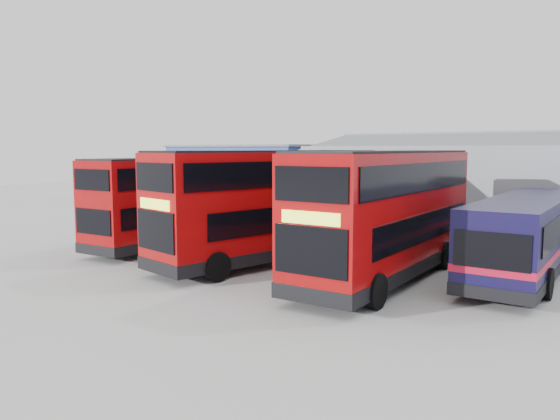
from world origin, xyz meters
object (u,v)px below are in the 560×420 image
object	(u,v)px
double_decker_right	(388,216)
single_decker_blue	(526,238)
office_block	(258,178)
double_decker_left	(178,202)
double_decker_centre	(271,207)
panel_van	(189,203)

from	to	relation	value
double_decker_right	single_decker_blue	xyz separation A→B (m)	(4.00, 3.56, -0.88)
office_block	double_decker_left	bearing A→B (deg)	-64.62
double_decker_left	double_decker_centre	distance (m)	6.24
office_block	double_decker_right	xyz separation A→B (m)	(18.23, -14.08, -0.20)
office_block	double_decker_left	world-z (taller)	office_block
single_decker_blue	panel_van	world-z (taller)	single_decker_blue
office_block	double_decker_left	xyz separation A→B (m)	(6.66, -14.04, -0.39)
office_block	double_decker_centre	size ratio (longest dim) A/B	1.07
double_decker_left	double_decker_centre	size ratio (longest dim) A/B	0.92
double_decker_left	double_decker_centre	bearing A→B (deg)	171.73
double_decker_left	panel_van	distance (m)	10.35
office_block	single_decker_blue	bearing A→B (deg)	-25.32
single_decker_blue	double_decker_left	bearing A→B (deg)	8.93
double_decker_left	single_decker_blue	size ratio (longest dim) A/B	0.94
office_block	panel_van	size ratio (longest dim) A/B	2.58
double_decker_centre	single_decker_blue	bearing A→B (deg)	30.85
double_decker_left	panel_van	world-z (taller)	double_decker_left
double_decker_right	panel_van	distance (m)	20.22
double_decker_left	panel_van	size ratio (longest dim) A/B	2.23
panel_van	double_decker_centre	bearing A→B (deg)	-27.11
office_block	double_decker_right	bearing A→B (deg)	-37.67
double_decker_left	double_decker_right	distance (m)	11.57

